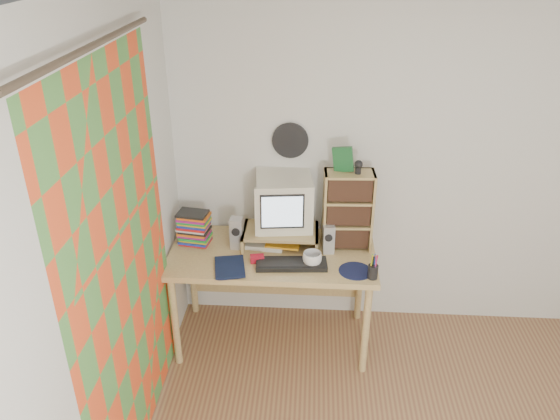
# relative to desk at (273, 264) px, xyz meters

# --- Properties ---
(back_wall) EXTENTS (3.50, 0.00, 3.50)m
(back_wall) POSITION_rel_desk_xyz_m (1.03, 0.31, 0.63)
(back_wall) COLOR silver
(back_wall) RESTS_ON floor
(left_wall) EXTENTS (0.00, 3.50, 3.50)m
(left_wall) POSITION_rel_desk_xyz_m (-0.72, -1.44, 0.63)
(left_wall) COLOR silver
(left_wall) RESTS_ON floor
(curtain) EXTENTS (0.00, 2.20, 2.20)m
(curtain) POSITION_rel_desk_xyz_m (-0.68, -0.96, 0.53)
(curtain) COLOR #EC4D21
(curtain) RESTS_ON left_wall
(wall_disc) EXTENTS (0.25, 0.02, 0.25)m
(wall_disc) POSITION_rel_desk_xyz_m (0.10, 0.29, 0.81)
(wall_disc) COLOR black
(wall_disc) RESTS_ON back_wall
(desk) EXTENTS (1.40, 0.70, 0.75)m
(desk) POSITION_rel_desk_xyz_m (0.00, 0.00, 0.00)
(desk) COLOR #D7BC74
(desk) RESTS_ON floor
(monitor_riser) EXTENTS (0.52, 0.30, 0.12)m
(monitor_riser) POSITION_rel_desk_xyz_m (0.05, 0.04, 0.23)
(monitor_riser) COLOR tan
(monitor_riser) RESTS_ON desk
(crt_monitor) EXTENTS (0.41, 0.41, 0.36)m
(crt_monitor) POSITION_rel_desk_xyz_m (0.07, 0.09, 0.43)
(crt_monitor) COLOR beige
(crt_monitor) RESTS_ON monitor_riser
(speaker_left) EXTENTS (0.09, 0.09, 0.22)m
(speaker_left) POSITION_rel_desk_xyz_m (-0.25, -0.01, 0.25)
(speaker_left) COLOR #B0B1B6
(speaker_left) RESTS_ON desk
(speaker_right) EXTENTS (0.09, 0.09, 0.20)m
(speaker_right) POSITION_rel_desk_xyz_m (0.38, -0.03, 0.24)
(speaker_right) COLOR #B0B1B6
(speaker_right) RESTS_ON desk
(keyboard) EXTENTS (0.47, 0.19, 0.03)m
(keyboard) POSITION_rel_desk_xyz_m (0.14, -0.23, 0.15)
(keyboard) COLOR black
(keyboard) RESTS_ON desk
(dvd_stack) EXTENTS (0.22, 0.17, 0.29)m
(dvd_stack) POSITION_rel_desk_xyz_m (-0.55, 0.03, 0.28)
(dvd_stack) COLOR brown
(dvd_stack) RESTS_ON desk
(cd_rack) EXTENTS (0.34, 0.19, 0.55)m
(cd_rack) POSITION_rel_desk_xyz_m (0.50, 0.06, 0.41)
(cd_rack) COLOR tan
(cd_rack) RESTS_ON desk
(mug) EXTENTS (0.16, 0.16, 0.10)m
(mug) POSITION_rel_desk_xyz_m (0.27, -0.22, 0.18)
(mug) COLOR white
(mug) RESTS_ON desk
(diary) EXTENTS (0.26, 0.22, 0.05)m
(diary) POSITION_rel_desk_xyz_m (-0.35, -0.30, 0.16)
(diary) COLOR #0E1836
(diary) RESTS_ON desk
(mousepad) EXTENTS (0.27, 0.27, 0.00)m
(mousepad) POSITION_rel_desk_xyz_m (0.55, -0.26, 0.14)
(mousepad) COLOR #0F1833
(mousepad) RESTS_ON desk
(pen_cup) EXTENTS (0.08, 0.08, 0.13)m
(pen_cup) POSITION_rel_desk_xyz_m (0.66, -0.33, 0.20)
(pen_cup) COLOR black
(pen_cup) RESTS_ON desk
(papers) EXTENTS (0.29, 0.23, 0.04)m
(papers) POSITION_rel_desk_xyz_m (-0.01, 0.04, 0.15)
(papers) COLOR silver
(papers) RESTS_ON desk
(red_box) EXTENTS (0.10, 0.07, 0.04)m
(red_box) POSITION_rel_desk_xyz_m (-0.09, -0.19, 0.16)
(red_box) COLOR #AD1226
(red_box) RESTS_ON desk
(game_box) EXTENTS (0.13, 0.05, 0.17)m
(game_box) POSITION_rel_desk_xyz_m (0.45, 0.08, 0.77)
(game_box) COLOR #185628
(game_box) RESTS_ON cd_rack
(webcam) EXTENTS (0.06, 0.06, 0.09)m
(webcam) POSITION_rel_desk_xyz_m (0.55, 0.04, 0.73)
(webcam) COLOR black
(webcam) RESTS_ON cd_rack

